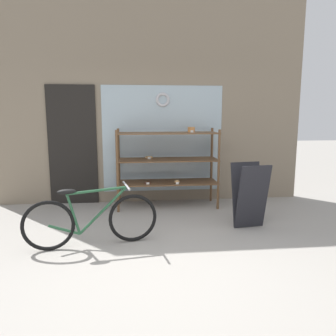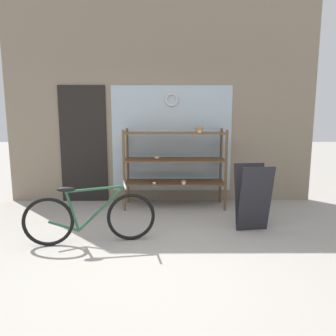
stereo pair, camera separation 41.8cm
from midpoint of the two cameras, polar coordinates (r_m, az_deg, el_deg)
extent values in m
plane|color=gray|center=(3.70, 1.49, -16.41)|extent=(30.00, 30.00, 0.00)
cube|color=gray|center=(5.98, 0.74, 12.40)|extent=(5.53, 0.08, 3.83)
cube|color=#A3B7C1|center=(5.95, 2.67, 5.05)|extent=(2.16, 0.02, 1.90)
cube|color=black|center=(6.08, -12.60, 3.98)|extent=(0.84, 0.03, 2.10)
torus|color=#B7B7BC|center=(5.92, 2.73, 11.81)|extent=(0.26, 0.06, 0.26)
cylinder|color=brown|center=(5.40, -5.48, -0.53)|extent=(0.04, 0.04, 1.35)
cylinder|color=brown|center=(5.51, 12.21, -0.50)|extent=(0.04, 0.04, 1.35)
cylinder|color=brown|center=(5.91, -5.04, 0.35)|extent=(0.04, 0.04, 1.35)
cylinder|color=brown|center=(6.01, 11.15, 0.36)|extent=(0.04, 0.04, 1.35)
cube|color=brown|center=(5.69, 3.26, -2.54)|extent=(1.72, 0.56, 0.02)
cube|color=brown|center=(5.62, 3.30, 1.44)|extent=(1.72, 0.56, 0.02)
cube|color=brown|center=(5.57, 3.34, 6.09)|extent=(1.72, 0.56, 0.02)
ellipsoid|color=#AD7F4C|center=(5.54, 4.89, -2.46)|extent=(0.09, 0.08, 0.07)
cube|color=white|center=(5.49, 4.94, -2.73)|extent=(0.05, 0.00, 0.04)
torus|color=#4C2D1E|center=(5.56, -0.24, -2.54)|extent=(0.12, 0.12, 0.03)
cube|color=white|center=(5.49, -0.23, -2.68)|extent=(0.05, 0.00, 0.04)
torus|color=tan|center=(5.75, 0.14, 1.90)|extent=(0.14, 0.14, 0.03)
cube|color=white|center=(5.67, 0.15, 1.81)|extent=(0.05, 0.00, 0.04)
cylinder|color=#C67F42|center=(5.66, 7.59, 6.61)|extent=(0.12, 0.12, 0.09)
cube|color=white|center=(5.59, 7.68, 6.31)|extent=(0.05, 0.00, 0.04)
torus|color=black|center=(4.23, -17.49, -8.98)|extent=(0.61, 0.16, 0.61)
torus|color=black|center=(4.22, -3.60, -8.54)|extent=(0.61, 0.16, 0.61)
cylinder|color=#235133|center=(4.16, -8.67, -7.00)|extent=(0.60, 0.14, 0.57)
cylinder|color=#235133|center=(4.09, -9.65, -3.64)|extent=(0.70, 0.16, 0.07)
cylinder|color=#235133|center=(4.17, -13.57, -7.41)|extent=(0.16, 0.06, 0.51)
cylinder|color=#235133|center=(4.23, -15.03, -9.83)|extent=(0.36, 0.10, 0.17)
ellipsoid|color=black|center=(4.10, -14.61, -3.65)|extent=(0.23, 0.13, 0.06)
cylinder|color=#B2B2B7|center=(4.10, -4.72, -2.92)|extent=(0.11, 0.46, 0.02)
cube|color=#232328|center=(4.65, 17.51, -5.26)|extent=(0.47, 0.26, 0.92)
cube|color=#232328|center=(4.81, 16.58, -4.74)|extent=(0.47, 0.26, 0.92)
camera|label=1|loc=(0.21, -87.24, 0.47)|focal=35.00mm
camera|label=2|loc=(0.21, 92.76, -0.47)|focal=35.00mm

